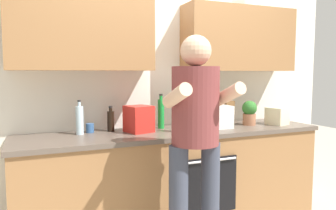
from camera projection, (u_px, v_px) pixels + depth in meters
The scene contains 14 objects.
back_wall_unit at pixel (164, 66), 3.23m from camera, with size 4.00×0.38×2.50m.
counter at pixel (175, 178), 3.08m from camera, with size 2.84×0.67×0.90m.
person_standing at pixel (195, 132), 2.36m from camera, with size 0.49×0.45×1.70m.
bottle_syrup at pixel (194, 112), 3.30m from camera, with size 0.07×0.07×0.32m.
bottle_soy at pixel (111, 121), 2.99m from camera, with size 0.06×0.06×0.23m.
bottle_soda at pixel (161, 113), 3.15m from camera, with size 0.06×0.06×0.33m.
bottle_hotsauce at pixel (177, 122), 2.96m from camera, with size 0.07×0.07×0.23m.
bottle_water at pixel (80, 120), 2.83m from camera, with size 0.07×0.07×0.30m.
cup_tea at pixel (90, 128), 2.93m from camera, with size 0.07×0.07×0.08m, color #33598C.
knife_block at pixel (227, 112), 3.41m from camera, with size 0.10×0.14×0.30m.
potted_herb at pixel (249, 112), 3.35m from camera, with size 0.15×0.15×0.25m.
grocery_bag_crisps at pixel (139, 119), 2.95m from camera, with size 0.21×0.21×0.24m, color red.
grocery_bag_rice at pixel (277, 116), 3.38m from camera, with size 0.17×0.19×0.18m, color beige.
grocery_bag_produce at pixel (220, 117), 3.18m from camera, with size 0.18×0.21×0.22m, color silver.
Camera 1 is at (-1.22, -2.74, 1.43)m, focal length 35.26 mm.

